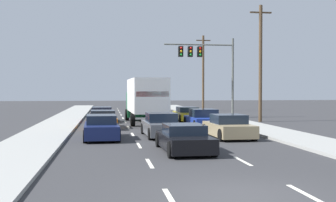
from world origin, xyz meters
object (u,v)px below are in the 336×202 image
car_tan (229,127)px  traffic_signal_mast (202,58)px  car_maroon (102,115)px  box_truck (145,98)px  utility_pole_mid (260,62)px  car_blue (203,119)px  car_gray (161,126)px  car_black (184,139)px  car_yellow (187,114)px  utility_pole_far (203,72)px  car_orange (103,120)px  car_navy (101,128)px

car_tan → traffic_signal_mast: size_ratio=0.57×
car_maroon → box_truck: bearing=-35.7°
utility_pole_mid → car_tan: bearing=-117.6°
box_truck → car_blue: bearing=-47.5°
car_gray → car_black: (0.20, -6.02, -0.06)m
car_yellow → car_maroon: bearing=-179.7°
car_maroon → car_yellow: 7.08m
traffic_signal_mast → utility_pole_far: 14.03m
car_orange → utility_pole_mid: size_ratio=0.48×
car_navy → car_blue: size_ratio=1.01×
car_black → car_blue: bearing=73.5°
car_navy → utility_pole_far: (12.19, 29.79, 4.21)m
car_tan → utility_pole_mid: 13.36m
traffic_signal_mast → utility_pole_mid: utility_pole_mid is taller
traffic_signal_mast → utility_pole_far: bearing=77.1°
car_navy → car_blue: (6.88, 6.14, -0.02)m
traffic_signal_mast → utility_pole_mid: 6.51m
car_maroon → utility_pole_mid: utility_pole_mid is taller
traffic_signal_mast → utility_pole_far: (3.14, 13.65, -0.74)m
car_navy → box_truck: box_truck is taller
car_maroon → utility_pole_mid: size_ratio=0.50×
box_truck → car_black: 15.43m
car_gray → utility_pole_far: utility_pole_far is taller
car_orange → car_navy: bearing=-90.2°
car_navy → car_tan: car_navy is taller
traffic_signal_mast → utility_pole_mid: (3.61, -5.37, -0.68)m
car_navy → utility_pole_far: utility_pole_far is taller
car_orange → traffic_signal_mast: bearing=46.7°
car_black → utility_pole_mid: (9.17, 16.03, 4.33)m
car_orange → utility_pole_mid: bearing=18.5°
car_navy → utility_pole_mid: (12.66, 10.77, 4.28)m
car_navy → car_gray: (3.29, 0.76, -0.00)m
utility_pole_far → car_maroon: bearing=-125.5°
car_gray → car_navy: bearing=-167.0°
box_truck → traffic_signal_mast: bearing=46.1°
car_gray → traffic_signal_mast: size_ratio=0.59×
car_navy → traffic_signal_mast: (9.05, 16.14, 4.96)m
car_gray → box_truck: bearing=90.3°
car_maroon → car_black: car_maroon is taller
box_truck → traffic_signal_mast: 9.10m
utility_pole_far → car_navy: bearing=-112.2°
box_truck → car_gray: bearing=-89.7°
car_gray → traffic_signal_mast: traffic_signal_mast is taller
car_orange → car_gray: bearing=-60.5°
car_navy → car_gray: car_gray is taller
car_blue → car_tan: (-0.07, -6.58, 0.00)m
car_maroon → car_tan: bearing=-61.9°
car_navy → traffic_signal_mast: size_ratio=0.61×
car_orange → car_black: size_ratio=1.02×
traffic_signal_mast → box_truck: bearing=-133.9°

